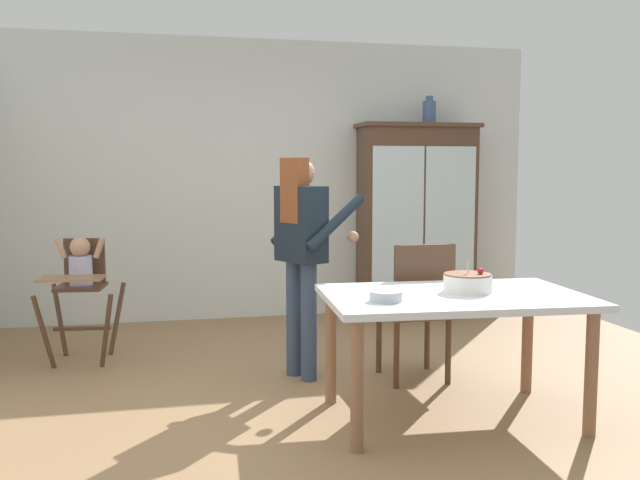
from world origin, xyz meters
name	(u,v)px	position (x,y,z in m)	size (l,w,h in m)	color
ground_plane	(330,402)	(0.00, 0.00, 0.00)	(6.24, 6.24, 0.00)	#93704C
wall_back	(268,180)	(0.00, 2.63, 1.35)	(5.32, 0.06, 2.70)	silver
china_cabinet	(416,220)	(1.44, 2.37, 0.96)	(1.19, 0.48, 1.90)	#4C3323
ceramic_vase	(429,112)	(1.56, 2.37, 2.02)	(0.13, 0.13, 0.27)	#3D567F
high_chair_with_toddler	(81,276)	(-1.62, 1.31, 0.65)	(0.63, 0.73, 0.95)	#4C3323
adult_person	(302,240)	(-0.07, 0.55, 0.97)	(0.65, 0.64, 1.53)	#33425B
dining_table	(453,310)	(0.63, -0.43, 0.65)	(1.53, 1.03, 0.74)	silver
birthday_cake	(468,283)	(0.73, -0.39, 0.79)	(0.28, 0.28, 0.19)	white
serving_bowl	(386,296)	(0.18, -0.56, 0.77)	(0.18, 0.18, 0.06)	#B2BCC6
dining_chair_far_side	(419,302)	(0.68, 0.26, 0.56)	(0.45, 0.45, 0.96)	#4C3323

